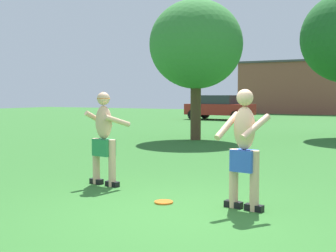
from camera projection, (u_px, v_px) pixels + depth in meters
The scene contains 7 objects.
ground_plane at pixel (182, 217), 5.90m from camera, with size 80.00×80.00×0.00m, color #2D6628.
player_with_cap at pixel (104, 134), 7.94m from camera, with size 0.73×0.62×1.67m.
player_in_blue at pixel (244, 147), 6.24m from camera, with size 0.68×0.61×1.69m.
frisbee at pixel (164, 202), 6.67m from camera, with size 0.28×0.28×0.03m, color orange.
car_red_near_post at pixel (219, 107), 29.03m from camera, with size 4.37×2.18×1.58m.
outbuilding_behind_lot at pixel (305, 87), 39.30m from camera, with size 10.71×5.99×4.50m.
tree_right_field at pixel (196, 45), 15.86m from camera, with size 3.30×3.30×4.96m.
Camera 1 is at (2.61, -5.19, 1.61)m, focal length 47.98 mm.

